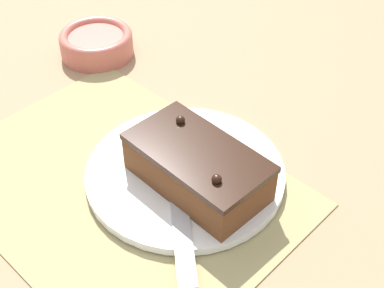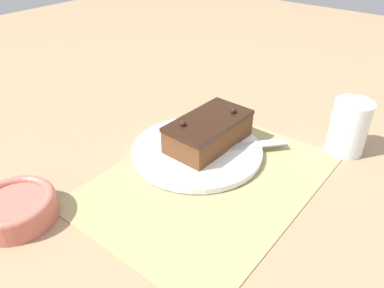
{
  "view_description": "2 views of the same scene",
  "coord_description": "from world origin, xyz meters",
  "views": [
    {
      "loc": [
        0.41,
        -0.29,
        0.51
      ],
      "look_at": [
        0.03,
        0.11,
        0.02
      ],
      "focal_mm": 50.0,
      "sensor_mm": 36.0,
      "label": 1
    },
    {
      "loc": [
        -0.45,
        -0.32,
        0.43
      ],
      "look_at": [
        0.05,
        0.08,
        0.02
      ],
      "focal_mm": 35.0,
      "sensor_mm": 36.0,
      "label": 2
    }
  ],
  "objects": [
    {
      "name": "placemat_woven",
      "position": [
        0.0,
        0.0,
        0.0
      ],
      "size": [
        0.46,
        0.34,
        0.0
      ],
      "primitive_type": "cube",
      "color": "tan",
      "rests_on": "ground_plane"
    },
    {
      "name": "serving_knife",
      "position": [
        0.06,
        0.05,
        0.02
      ],
      "size": [
        0.2,
        0.17,
        0.01
      ],
      "rotation": [
        0.0,
        0.0,
        4.01
      ],
      "color": "#472D19",
      "rests_on": "cake_plate"
    },
    {
      "name": "chocolate_cake",
      "position": [
        0.08,
        0.06,
        0.04
      ],
      "size": [
        0.18,
        0.1,
        0.07
      ],
      "rotation": [
        0.0,
        0.0,
        -0.03
      ],
      "color": "brown",
      "rests_on": "cake_plate"
    },
    {
      "name": "cake_plate",
      "position": [
        0.05,
        0.07,
        0.01
      ],
      "size": [
        0.26,
        0.26,
        0.01
      ],
      "color": "white",
      "rests_on": "placemat_woven"
    },
    {
      "name": "ground_plane",
      "position": [
        0.0,
        0.0,
        0.0
      ],
      "size": [
        3.0,
        3.0,
        0.0
      ],
      "primitive_type": "plane",
      "color": "#9E7F5B"
    },
    {
      "name": "drinking_glass",
      "position": [
        0.26,
        -0.16,
        0.06
      ],
      "size": [
        0.08,
        0.08,
        0.11
      ],
      "color": "white",
      "rests_on": "ground_plane"
    },
    {
      "name": "small_bowl",
      "position": [
        -0.27,
        0.18,
        0.02
      ],
      "size": [
        0.13,
        0.13,
        0.04
      ],
      "color": "#C66656",
      "rests_on": "ground_plane"
    }
  ]
}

